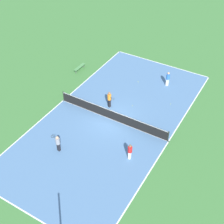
{
  "coord_description": "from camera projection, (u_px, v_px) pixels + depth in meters",
  "views": [
    {
      "loc": [
        -10.86,
        18.46,
        19.03
      ],
      "look_at": [
        0.0,
        0.0,
        0.9
      ],
      "focal_mm": 50.0,
      "sensor_mm": 36.0,
      "label": 1
    }
  ],
  "objects": [
    {
      "name": "ground_plane",
      "position": [
        112.0,
        119.0,
        28.64
      ],
      "size": [
        80.0,
        80.0,
        0.0
      ],
      "primitive_type": "plane",
      "color": "#3D7538"
    },
    {
      "name": "court_surface",
      "position": [
        112.0,
        119.0,
        28.63
      ],
      "size": [
        11.26,
        22.63,
        0.02
      ],
      "color": "#4C729E",
      "rests_on": "ground_plane"
    },
    {
      "name": "tennis_net",
      "position": [
        112.0,
        115.0,
        28.27
      ],
      "size": [
        11.06,
        0.1,
        1.09
      ],
      "color": "black",
      "rests_on": "court_surface"
    },
    {
      "name": "bench",
      "position": [
        80.0,
        67.0,
        34.77
      ],
      "size": [
        0.36,
        1.77,
        0.45
      ],
      "rotation": [
        0.0,
        0.0,
        1.57
      ],
      "color": "#4C8C4C",
      "rests_on": "ground_plane"
    },
    {
      "name": "player_center_orange",
      "position": [
        109.0,
        98.0,
        29.39
      ],
      "size": [
        0.98,
        0.72,
        1.72
      ],
      "rotation": [
        0.0,
        0.0,
        2.68
      ],
      "color": "black",
      "rests_on": "court_surface"
    },
    {
      "name": "player_baseline_gray",
      "position": [
        58.0,
        143.0,
        25.11
      ],
      "size": [
        0.98,
        0.52,
        1.58
      ],
      "rotation": [
        0.0,
        0.0,
        6.07
      ],
      "color": "black",
      "rests_on": "court_surface"
    },
    {
      "name": "player_near_blue",
      "position": [
        168.0,
        78.0,
        32.13
      ],
      "size": [
        0.37,
        0.37,
        1.63
      ],
      "rotation": [
        0.0,
        0.0,
        6.26
      ],
      "color": "white",
      "rests_on": "court_surface"
    },
    {
      "name": "player_coach_red",
      "position": [
        130.0,
        151.0,
        24.48
      ],
      "size": [
        0.42,
        0.42,
        1.52
      ],
      "rotation": [
        0.0,
        0.0,
        4.88
      ],
      "color": "white",
      "rests_on": "court_surface"
    },
    {
      "name": "tennis_ball_left_sideline",
      "position": [
        138.0,
        82.0,
        33.16
      ],
      "size": [
        0.07,
        0.07,
        0.07
      ],
      "primitive_type": "sphere",
      "color": "#CCE033",
      "rests_on": "court_surface"
    },
    {
      "name": "tennis_ball_right_alley",
      "position": [
        133.0,
        106.0,
        30.09
      ],
      "size": [
        0.07,
        0.07,
        0.07
      ],
      "primitive_type": "sphere",
      "color": "#CCE033",
      "rests_on": "court_surface"
    },
    {
      "name": "tennis_ball_midcourt",
      "position": [
        171.0,
        104.0,
        30.29
      ],
      "size": [
        0.07,
        0.07,
        0.07
      ],
      "primitive_type": "sphere",
      "color": "#CCE033",
      "rests_on": "court_surface"
    }
  ]
}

